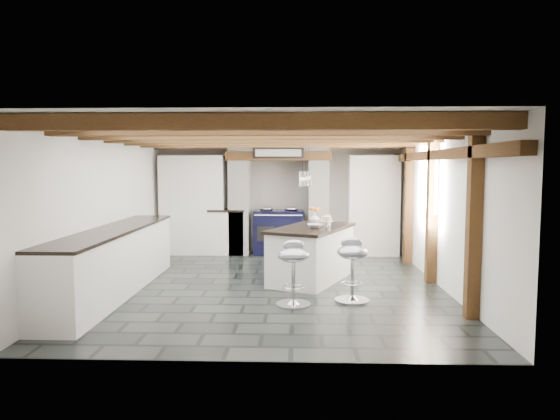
{
  "coord_description": "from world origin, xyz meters",
  "views": [
    {
      "loc": [
        0.37,
        -7.42,
        1.78
      ],
      "look_at": [
        0.1,
        0.4,
        1.1
      ],
      "focal_mm": 32.0,
      "sensor_mm": 36.0,
      "label": 1
    }
  ],
  "objects_px": {
    "range_cooker": "(279,231)",
    "kitchen_island": "(312,253)",
    "bar_stool_near": "(352,262)",
    "bar_stool_far": "(293,265)"
  },
  "relations": [
    {
      "from": "bar_stool_far",
      "to": "bar_stool_near",
      "type": "bearing_deg",
      "value": 3.22
    },
    {
      "from": "bar_stool_near",
      "to": "bar_stool_far",
      "type": "height_order",
      "value": "bar_stool_near"
    },
    {
      "from": "range_cooker",
      "to": "bar_stool_near",
      "type": "height_order",
      "value": "range_cooker"
    },
    {
      "from": "range_cooker",
      "to": "kitchen_island",
      "type": "xyz_separation_m",
      "value": [
        0.6,
        -2.36,
        -0.03
      ]
    },
    {
      "from": "kitchen_island",
      "to": "bar_stool_far",
      "type": "height_order",
      "value": "kitchen_island"
    },
    {
      "from": "bar_stool_near",
      "to": "kitchen_island",
      "type": "bearing_deg",
      "value": 118.15
    },
    {
      "from": "kitchen_island",
      "to": "bar_stool_far",
      "type": "distance_m",
      "value": 1.48
    },
    {
      "from": "range_cooker",
      "to": "bar_stool_near",
      "type": "relative_size",
      "value": 1.18
    },
    {
      "from": "range_cooker",
      "to": "bar_stool_far",
      "type": "bearing_deg",
      "value": -85.17
    },
    {
      "from": "bar_stool_near",
      "to": "range_cooker",
      "type": "bearing_deg",
      "value": 113.13
    }
  ]
}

